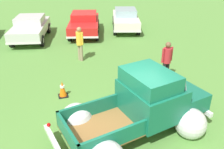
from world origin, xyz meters
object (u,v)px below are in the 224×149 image
Objects in this scene: show_car_2 at (84,23)px; show_car_3 at (125,18)px; spectator_1 at (167,59)px; lane_cone_0 at (63,89)px; spectator_0 at (80,42)px; show_car_1 at (31,27)px; vintage_pickup_truck at (143,109)px.

show_car_3 is at bearing 111.06° from show_car_2.
lane_cone_0 is at bearing 80.26° from spectator_1.
show_car_3 is 6.36m from spectator_0.
lane_cone_0 is (1.05, -7.61, -0.47)m from show_car_1.
spectator_1 is (3.01, -3.24, -0.01)m from spectator_0.
show_car_2 is 7.94m from spectator_1.
vintage_pickup_truck is 1.05× the size of show_car_3.
vintage_pickup_truck is at bearing 28.56° from show_car_1.
lane_cone_0 is (-2.06, 2.67, -0.45)m from vintage_pickup_truck.
show_car_2 is at bearing 72.70° from lane_cone_0.
show_car_1 is 6.52m from show_car_3.
spectator_0 is (-0.78, 5.90, 0.23)m from vintage_pickup_truck.
vintage_pickup_truck is at bearing 13.04° from show_car_2.
spectator_0 is 3.55m from lane_cone_0.
show_car_3 is at bearing -17.92° from spectator_1.
show_car_1 is 2.66× the size of spectator_0.
vintage_pickup_truck is 3.48m from spectator_1.
show_car_2 is at bearing 48.98° from spectator_0.
spectator_0 is 4.42m from spectator_1.
vintage_pickup_truck is at bearing -52.28° from lane_cone_0.
show_car_2 is at bearing 4.10° from spectator_1.
show_car_3 is at bearing 59.93° from vintage_pickup_truck.
show_car_3 is at bearing 105.48° from show_car_1.
spectator_1 is at bearing -0.04° from lane_cone_0.
vintage_pickup_truck reaches higher than spectator_0.
spectator_1 is at bearing 37.57° from vintage_pickup_truck.
vintage_pickup_truck is 10.74m from show_car_1.
show_car_1 is at bearing 97.82° from lane_cone_0.
show_car_3 is 8.13m from spectator_1.
spectator_1 is at bearing -74.14° from spectator_0.
spectator_1 is at bearing 8.33° from show_car_3.
show_car_1 is at bearing 91.02° from spectator_0.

